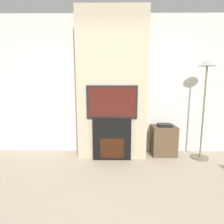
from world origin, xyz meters
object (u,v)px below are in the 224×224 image
television (112,102)px  fireplace (112,139)px  floor_lamp (205,88)px  media_stand (164,140)px

television → fireplace: bearing=90.0°
fireplace → floor_lamp: 1.90m
fireplace → media_stand: fireplace is taller
fireplace → media_stand: bearing=11.9°
fireplace → media_stand: (1.01, 0.21, -0.08)m
television → media_stand: (1.01, 0.22, -0.77)m
television → floor_lamp: (1.66, 0.04, 0.24)m
fireplace → floor_lamp: size_ratio=0.43×
floor_lamp → media_stand: size_ratio=2.85×
television → floor_lamp: bearing=1.5°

